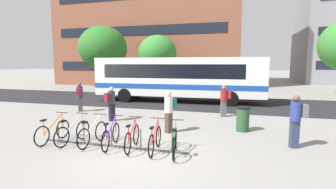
# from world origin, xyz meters

# --- Properties ---
(ground) EXTENTS (200.00, 200.00, 0.00)m
(ground) POSITION_xyz_m (0.00, 0.00, 0.00)
(ground) COLOR gray
(bus_lane_asphalt) EXTENTS (80.00, 7.20, 0.01)m
(bus_lane_asphalt) POSITION_xyz_m (0.00, 10.89, 0.00)
(bus_lane_asphalt) COLOR #232326
(bus_lane_asphalt) RESTS_ON ground
(city_bus) EXTENTS (12.13, 3.12, 3.20)m
(city_bus) POSITION_xyz_m (-1.39, 10.89, 1.78)
(city_bus) COLOR white
(city_bus) RESTS_ON ground
(bike_rack) EXTENTS (5.27, 0.12, 0.70)m
(bike_rack) POSITION_xyz_m (-1.24, 0.44, 0.09)
(bike_rack) COLOR #47474C
(bike_rack) RESTS_ON ground
(parked_bicycle_orange_0) EXTENTS (0.52, 1.72, 0.99)m
(parked_bicycle_orange_0) POSITION_xyz_m (-3.53, 0.36, 0.38)
(parked_bicycle_orange_0) COLOR black
(parked_bicycle_orange_0) RESTS_ON ground
(parked_bicycle_silver_1) EXTENTS (0.52, 1.72, 0.99)m
(parked_bicycle_silver_1) POSITION_xyz_m (-2.75, 0.43, 0.38)
(parked_bicycle_silver_1) COLOR black
(parked_bicycle_silver_1) RESTS_ON ground
(parked_bicycle_white_2) EXTENTS (0.52, 1.72, 0.99)m
(parked_bicycle_white_2) POSITION_xyz_m (-1.99, 0.48, 0.38)
(parked_bicycle_white_2) COLOR black
(parked_bicycle_white_2) RESTS_ON ground
(parked_bicycle_purple_3) EXTENTS (0.52, 1.71, 0.99)m
(parked_bicycle_purple_3) POSITION_xyz_m (-1.26, 0.45, 0.38)
(parked_bicycle_purple_3) COLOR black
(parked_bicycle_purple_3) RESTS_ON ground
(parked_bicycle_red_4) EXTENTS (0.52, 1.71, 0.99)m
(parked_bicycle_red_4) POSITION_xyz_m (-0.48, 0.44, 0.38)
(parked_bicycle_red_4) COLOR black
(parked_bicycle_red_4) RESTS_ON ground
(parked_bicycle_red_5) EXTENTS (0.52, 1.72, 0.99)m
(parked_bicycle_red_5) POSITION_xyz_m (0.31, 0.43, 0.38)
(parked_bicycle_red_5) COLOR black
(parked_bicycle_red_5) RESTS_ON ground
(parked_bicycle_green_6) EXTENTS (0.54, 1.70, 0.99)m
(parked_bicycle_green_6) POSITION_xyz_m (0.98, 0.36, 0.38)
(parked_bicycle_green_6) COLOR black
(parked_bicycle_green_6) RESTS_ON ground
(commuter_maroon_pack_0) EXTENTS (0.51, 0.60, 1.70)m
(commuter_maroon_pack_0) POSITION_xyz_m (-6.09, 5.62, 0.98)
(commuter_maroon_pack_0) COLOR #47382D
(commuter_maroon_pack_0) RESTS_ON ground
(commuter_red_pack_1) EXTENTS (0.60, 0.47, 1.66)m
(commuter_red_pack_1) POSITION_xyz_m (2.11, 6.41, 0.96)
(commuter_red_pack_1) COLOR #565660
(commuter_red_pack_1) RESTS_ON ground
(commuter_grey_pack_3) EXTENTS (0.58, 0.43, 1.78)m
(commuter_grey_pack_3) POSITION_xyz_m (4.69, 2.05, 1.03)
(commuter_grey_pack_3) COLOR #2D3851
(commuter_grey_pack_3) RESTS_ON ground
(commuter_teal_pack_4) EXTENTS (0.50, 0.60, 1.70)m
(commuter_teal_pack_4) POSITION_xyz_m (0.14, 2.71, 0.97)
(commuter_teal_pack_4) COLOR #47382D
(commuter_teal_pack_4) RESTS_ON ground
(commuter_maroon_pack_5) EXTENTS (0.51, 0.60, 1.68)m
(commuter_maroon_pack_5) POSITION_xyz_m (-3.14, 3.92, 0.97)
(commuter_maroon_pack_5) COLOR black
(commuter_maroon_pack_5) RESTS_ON ground
(trash_bin) EXTENTS (0.55, 0.55, 1.03)m
(trash_bin) POSITION_xyz_m (3.02, 3.74, 0.52)
(trash_bin) COLOR #284C2D
(trash_bin) RESTS_ON ground
(street_tree_0) EXTENTS (3.87, 3.87, 5.64)m
(street_tree_0) POSITION_xyz_m (-5.26, 17.57, 3.81)
(street_tree_0) COLOR brown
(street_tree_0) RESTS_ON ground
(street_tree_1) EXTENTS (4.88, 4.88, 6.57)m
(street_tree_1) POSITION_xyz_m (-10.66, 16.22, 4.35)
(street_tree_1) COLOR brown
(street_tree_1) RESTS_ON ground
(building_left_wing) EXTENTS (23.62, 11.97, 20.63)m
(building_left_wing) POSITION_xyz_m (-8.94, 26.89, 10.31)
(building_left_wing) COLOR brown
(building_left_wing) RESTS_ON ground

